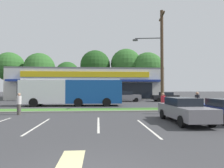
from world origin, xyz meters
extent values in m
cube|color=#427A2D|center=(0.00, 14.00, 0.06)|extent=(56.00, 2.20, 0.12)
cube|color=gray|center=(0.00, 12.78, 0.06)|extent=(56.00, 0.24, 0.12)
cube|color=silver|center=(-2.99, 6.95, 0.00)|extent=(0.12, 4.80, 0.01)
cube|color=silver|center=(0.37, 7.25, 0.00)|extent=(0.12, 4.80, 0.01)
cube|color=silver|center=(2.95, 5.99, 0.00)|extent=(0.12, 4.80, 0.01)
cube|color=beige|center=(-0.43, 1.66, 0.00)|extent=(0.70, 1.60, 0.01)
cube|color=beige|center=(-1.77, 35.17, 2.80)|extent=(28.40, 10.14, 5.59)
cube|color=black|center=(-1.77, 30.06, 1.68)|extent=(23.86, 0.08, 2.91)
cube|color=navy|center=(-1.77, 29.40, 3.47)|extent=(26.70, 1.40, 0.35)
cube|color=gold|center=(-1.77, 30.02, 4.59)|extent=(22.72, 0.16, 1.01)
cube|color=slate|center=(-1.77, 35.17, 5.74)|extent=(28.40, 10.14, 0.30)
cylinder|color=#473323|center=(-21.29, 44.25, 2.39)|extent=(0.44, 0.44, 4.77)
sphere|color=#2D6026|center=(-21.29, 44.25, 7.41)|extent=(7.03, 7.03, 7.03)
cylinder|color=#473323|center=(-13.84, 43.25, 2.11)|extent=(0.44, 0.44, 4.23)
sphere|color=#2D6026|center=(-13.84, 43.25, 6.98)|extent=(7.34, 7.34, 7.34)
cylinder|color=#473323|center=(-7.22, 43.49, 1.76)|extent=(0.44, 0.44, 3.53)
sphere|color=#23511E|center=(-7.22, 43.49, 5.72)|extent=(5.84, 5.84, 5.84)
cylinder|color=#473323|center=(-0.42, 46.39, 2.62)|extent=(0.44, 0.44, 5.23)
sphere|color=#1E4719|center=(-0.42, 46.39, 8.19)|extent=(7.89, 7.89, 7.89)
cylinder|color=#473323|center=(7.72, 46.04, 2.74)|extent=(0.44, 0.44, 5.47)
sphere|color=#2D6026|center=(7.72, 46.04, 8.52)|extent=(8.13, 8.13, 8.13)
cylinder|color=#473323|center=(12.98, 44.01, 2.10)|extent=(0.44, 0.44, 4.21)
sphere|color=#2D6026|center=(12.98, 44.01, 7.26)|extent=(8.15, 8.15, 8.15)
cylinder|color=#4C3826|center=(6.58, 14.15, 4.88)|extent=(0.30, 0.30, 9.77)
cube|color=#4C3826|center=(6.58, 14.15, 9.17)|extent=(0.49, 2.39, 0.14)
cylinder|color=#59595B|center=(5.29, 14.34, 7.03)|extent=(2.59, 0.48, 0.10)
ellipsoid|color=#59595B|center=(4.01, 14.53, 6.88)|extent=(0.56, 0.32, 0.24)
cube|color=#144793|center=(-0.12, 19.05, 1.70)|extent=(6.50, 2.68, 2.70)
cube|color=silver|center=(-5.98, 19.16, 1.70)|extent=(5.33, 2.65, 2.70)
cube|color=silver|center=(-2.76, 19.10, 3.15)|extent=(11.30, 2.52, 0.20)
cube|color=black|center=(-2.73, 20.40, 2.19)|extent=(10.79, 0.27, 1.19)
cube|color=black|center=(-8.65, 19.22, 2.02)|extent=(0.10, 2.17, 1.51)
cylinder|color=black|center=(-6.88, 18.01, 0.50)|extent=(1.01, 0.32, 1.00)
cylinder|color=black|center=(-6.84, 20.35, 0.50)|extent=(1.01, 0.32, 1.00)
cylinder|color=black|center=(-1.90, 17.91, 0.50)|extent=(1.01, 0.32, 1.00)
cylinder|color=black|center=(-1.85, 20.26, 0.50)|extent=(1.01, 0.32, 1.00)
cylinder|color=black|center=(1.32, 17.85, 0.50)|extent=(1.01, 0.32, 1.00)
cylinder|color=black|center=(1.37, 20.19, 0.50)|extent=(1.01, 0.32, 1.00)
cube|color=black|center=(10.99, 25.78, 0.67)|extent=(4.13, 1.75, 0.70)
cube|color=black|center=(11.19, 25.78, 1.25)|extent=(1.86, 1.54, 0.47)
cylinder|color=black|center=(9.71, 24.95, 0.32)|extent=(0.64, 0.22, 0.64)
cylinder|color=black|center=(9.71, 26.61, 0.32)|extent=(0.64, 0.22, 0.64)
cylinder|color=black|center=(12.26, 24.95, 0.32)|extent=(0.64, 0.22, 0.64)
cylinder|color=black|center=(12.26, 26.61, 0.32)|extent=(0.64, 0.22, 0.64)
cube|color=navy|center=(8.30, 7.52, 0.65)|extent=(1.83, 4.25, 0.67)
cylinder|color=black|center=(7.43, 8.83, 0.32)|extent=(0.22, 0.64, 0.64)
cylinder|color=black|center=(9.16, 8.83, 0.32)|extent=(0.22, 0.64, 0.64)
cube|color=slate|center=(4.91, 25.93, 0.70)|extent=(4.24, 1.76, 0.76)
cube|color=black|center=(4.70, 25.93, 1.35)|extent=(1.91, 1.55, 0.54)
cylinder|color=black|center=(6.22, 26.77, 0.32)|extent=(0.64, 0.22, 0.64)
cylinder|color=black|center=(6.22, 25.10, 0.32)|extent=(0.64, 0.22, 0.64)
cylinder|color=black|center=(3.60, 26.77, 0.32)|extent=(0.64, 0.22, 0.64)
cylinder|color=black|center=(3.60, 25.10, 0.32)|extent=(0.64, 0.22, 0.64)
cube|color=silver|center=(-3.41, 25.94, 0.70)|extent=(4.42, 1.83, 0.75)
cube|color=black|center=(-3.63, 25.94, 1.33)|extent=(1.99, 1.61, 0.51)
cylinder|color=black|center=(-2.04, 26.80, 0.32)|extent=(0.64, 0.22, 0.64)
cylinder|color=black|center=(-2.04, 25.07, 0.32)|extent=(0.64, 0.22, 0.64)
cylinder|color=black|center=(-4.78, 26.80, 0.32)|extent=(0.64, 0.22, 0.64)
cylinder|color=black|center=(-4.78, 25.07, 0.32)|extent=(0.64, 0.22, 0.64)
cube|color=slate|center=(5.62, 7.34, 0.68)|extent=(1.76, 4.79, 0.71)
cube|color=black|center=(5.62, 7.58, 1.27)|extent=(1.55, 2.15, 0.48)
cylinder|color=black|center=(6.46, 5.85, 0.32)|extent=(0.22, 0.64, 0.64)
cylinder|color=black|center=(4.79, 5.85, 0.32)|extent=(0.22, 0.64, 0.64)
cylinder|color=black|center=(6.46, 8.82, 0.32)|extent=(0.22, 0.64, 0.64)
cylinder|color=black|center=(4.79, 8.82, 0.32)|extent=(0.22, 0.64, 0.64)
cylinder|color=#47423D|center=(8.33, 10.82, 0.44)|extent=(0.31, 0.31, 0.87)
cylinder|color=black|center=(8.33, 10.82, 1.22)|extent=(0.36, 0.36, 0.69)
sphere|color=tan|center=(8.33, 10.82, 1.68)|extent=(0.24, 0.24, 0.24)
cylinder|color=#47423D|center=(5.65, 11.23, 0.42)|extent=(0.29, 0.29, 0.83)
cylinder|color=red|center=(5.65, 11.23, 1.16)|extent=(0.35, 0.35, 0.66)
sphere|color=tan|center=(5.65, 11.23, 1.60)|extent=(0.23, 0.23, 0.23)
cylinder|color=#47423D|center=(-5.90, 11.56, 0.42)|extent=(0.29, 0.29, 0.83)
cylinder|color=silver|center=(-5.90, 11.56, 1.16)|extent=(0.35, 0.35, 0.66)
sphere|color=tan|center=(-5.90, 11.56, 1.60)|extent=(0.23, 0.23, 0.23)
camera|label=1|loc=(0.35, -4.06, 2.08)|focal=30.64mm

